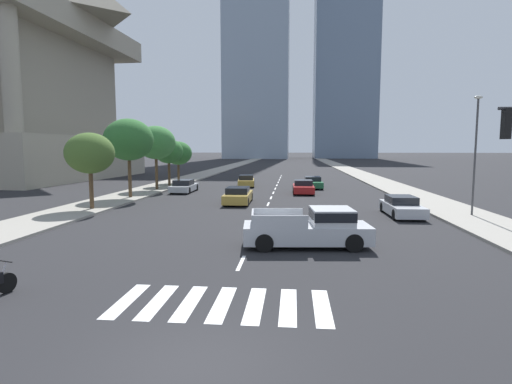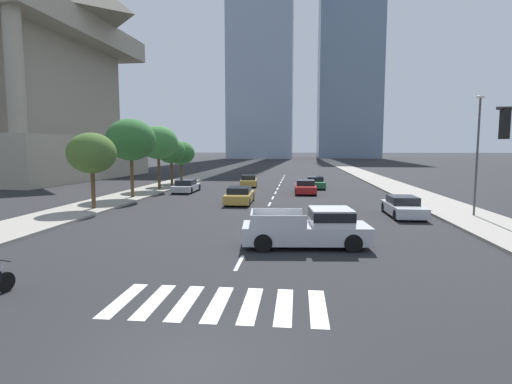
{
  "view_description": "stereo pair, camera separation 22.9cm",
  "coord_description": "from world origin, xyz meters",
  "px_view_note": "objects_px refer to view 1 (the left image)",
  "views": [
    {
      "loc": [
        1.91,
        -7.31,
        4.22
      ],
      "look_at": [
        0.0,
        13.24,
        2.0
      ],
      "focal_mm": 28.49,
      "sensor_mm": 36.0,
      "label": 1
    },
    {
      "loc": [
        2.14,
        -7.29,
        4.22
      ],
      "look_at": [
        0.0,
        13.24,
        2.0
      ],
      "focal_mm": 28.49,
      "sensor_mm": 36.0,
      "label": 2
    }
  ],
  "objects_px": {
    "street_lamp_east": "(476,146)",
    "pickup_truck": "(313,228)",
    "sedan_silver_4": "(184,186)",
    "sedan_red_5": "(303,187)",
    "sedan_green_1": "(313,183)",
    "sedan_gold_0": "(238,196)",
    "sedan_gold_2": "(246,181)",
    "sedan_silver_3": "(402,207)",
    "street_tree_third": "(156,143)",
    "street_tree_second": "(129,140)",
    "street_tree_fourth": "(169,151)",
    "street_tree_nearest": "(90,153)",
    "street_tree_fifth": "(178,153)"
  },
  "relations": [
    {
      "from": "sedan_gold_2",
      "to": "sedan_green_1",
      "type": "bearing_deg",
      "value": -103.99
    },
    {
      "from": "pickup_truck",
      "to": "street_tree_fourth",
      "type": "bearing_deg",
      "value": 113.76
    },
    {
      "from": "street_tree_fourth",
      "to": "sedan_gold_0",
      "type": "bearing_deg",
      "value": -53.71
    },
    {
      "from": "sedan_silver_3",
      "to": "sedan_silver_4",
      "type": "bearing_deg",
      "value": -126.08
    },
    {
      "from": "street_tree_second",
      "to": "street_tree_third",
      "type": "bearing_deg",
      "value": 90.0
    },
    {
      "from": "sedan_silver_3",
      "to": "street_tree_third",
      "type": "distance_m",
      "value": 24.87
    },
    {
      "from": "sedan_silver_3",
      "to": "sedan_gold_2",
      "type": "bearing_deg",
      "value": -148.13
    },
    {
      "from": "sedan_gold_0",
      "to": "sedan_red_5",
      "type": "bearing_deg",
      "value": -35.65
    },
    {
      "from": "sedan_green_1",
      "to": "sedan_silver_4",
      "type": "distance_m",
      "value": 13.7
    },
    {
      "from": "street_tree_third",
      "to": "street_tree_second",
      "type": "bearing_deg",
      "value": -90.0
    },
    {
      "from": "sedan_silver_4",
      "to": "sedan_silver_3",
      "type": "bearing_deg",
      "value": -125.69
    },
    {
      "from": "sedan_silver_3",
      "to": "street_tree_fifth",
      "type": "height_order",
      "value": "street_tree_fifth"
    },
    {
      "from": "sedan_gold_0",
      "to": "street_tree_third",
      "type": "height_order",
      "value": "street_tree_third"
    },
    {
      "from": "street_tree_second",
      "to": "sedan_silver_3",
      "type": "bearing_deg",
      "value": -18.46
    },
    {
      "from": "sedan_red_5",
      "to": "street_tree_third",
      "type": "bearing_deg",
      "value": -96.07
    },
    {
      "from": "street_tree_second",
      "to": "street_tree_third",
      "type": "height_order",
      "value": "street_tree_second"
    },
    {
      "from": "sedan_silver_3",
      "to": "street_tree_fourth",
      "type": "height_order",
      "value": "street_tree_fourth"
    },
    {
      "from": "pickup_truck",
      "to": "sedan_silver_3",
      "type": "bearing_deg",
      "value": 50.17
    },
    {
      "from": "sedan_silver_3",
      "to": "street_tree_third",
      "type": "height_order",
      "value": "street_tree_third"
    },
    {
      "from": "sedan_gold_0",
      "to": "street_tree_nearest",
      "type": "xyz_separation_m",
      "value": [
        -9.43,
        -4.51,
        3.29
      ]
    },
    {
      "from": "pickup_truck",
      "to": "street_lamp_east",
      "type": "distance_m",
      "value": 13.64
    },
    {
      "from": "pickup_truck",
      "to": "sedan_gold_0",
      "type": "relative_size",
      "value": 1.16
    },
    {
      "from": "sedan_green_1",
      "to": "street_lamp_east",
      "type": "height_order",
      "value": "street_lamp_east"
    },
    {
      "from": "sedan_gold_0",
      "to": "street_tree_second",
      "type": "height_order",
      "value": "street_tree_second"
    },
    {
      "from": "street_lamp_east",
      "to": "sedan_gold_2",
      "type": "bearing_deg",
      "value": 130.5
    },
    {
      "from": "sedan_green_1",
      "to": "sedan_silver_3",
      "type": "height_order",
      "value": "sedan_silver_3"
    },
    {
      "from": "sedan_gold_0",
      "to": "sedan_red_5",
      "type": "xyz_separation_m",
      "value": [
        5.15,
        7.45,
        -0.01
      ]
    },
    {
      "from": "street_lamp_east",
      "to": "street_tree_second",
      "type": "distance_m",
      "value": 25.59
    },
    {
      "from": "street_tree_fifth",
      "to": "pickup_truck",
      "type": "bearing_deg",
      "value": -64.11
    },
    {
      "from": "street_lamp_east",
      "to": "sedan_red_5",
      "type": "bearing_deg",
      "value": 128.97
    },
    {
      "from": "sedan_silver_3",
      "to": "sedan_red_5",
      "type": "distance_m",
      "value": 13.57
    },
    {
      "from": "sedan_gold_0",
      "to": "sedan_red_5",
      "type": "distance_m",
      "value": 9.06
    },
    {
      "from": "sedan_silver_4",
      "to": "street_tree_fifth",
      "type": "bearing_deg",
      "value": 18.8
    },
    {
      "from": "pickup_truck",
      "to": "street_tree_third",
      "type": "xyz_separation_m",
      "value": [
        -14.51,
        22.11,
        3.97
      ]
    },
    {
      "from": "street_lamp_east",
      "to": "street_tree_third",
      "type": "distance_m",
      "value": 28.15
    },
    {
      "from": "sedan_silver_3",
      "to": "street_tree_fourth",
      "type": "bearing_deg",
      "value": -131.51
    },
    {
      "from": "sedan_red_5",
      "to": "street_tree_nearest",
      "type": "bearing_deg",
      "value": -51.75
    },
    {
      "from": "sedan_gold_2",
      "to": "street_tree_fourth",
      "type": "distance_m",
      "value": 9.12
    },
    {
      "from": "street_lamp_east",
      "to": "street_tree_nearest",
      "type": "relative_size",
      "value": 1.41
    },
    {
      "from": "pickup_truck",
      "to": "street_tree_nearest",
      "type": "relative_size",
      "value": 1.08
    },
    {
      "from": "street_tree_second",
      "to": "sedan_gold_0",
      "type": "bearing_deg",
      "value": -12.22
    },
    {
      "from": "street_tree_second",
      "to": "sedan_silver_4",
      "type": "bearing_deg",
      "value": 60.16
    },
    {
      "from": "sedan_silver_4",
      "to": "street_tree_fifth",
      "type": "height_order",
      "value": "street_tree_fifth"
    },
    {
      "from": "pickup_truck",
      "to": "sedan_gold_0",
      "type": "bearing_deg",
      "value": 105.58
    },
    {
      "from": "street_tree_nearest",
      "to": "street_tree_second",
      "type": "relative_size",
      "value": 0.79
    },
    {
      "from": "pickup_truck",
      "to": "street_lamp_east",
      "type": "relative_size",
      "value": 0.77
    },
    {
      "from": "street_lamp_east",
      "to": "pickup_truck",
      "type": "bearing_deg",
      "value": -140.11
    },
    {
      "from": "sedan_gold_0",
      "to": "sedan_gold_2",
      "type": "distance_m",
      "value": 14.06
    },
    {
      "from": "street_tree_third",
      "to": "street_tree_fourth",
      "type": "bearing_deg",
      "value": 90.0
    },
    {
      "from": "sedan_silver_4",
      "to": "sedan_red_5",
      "type": "xyz_separation_m",
      "value": [
        11.46,
        -0.04,
        0.02
      ]
    }
  ]
}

